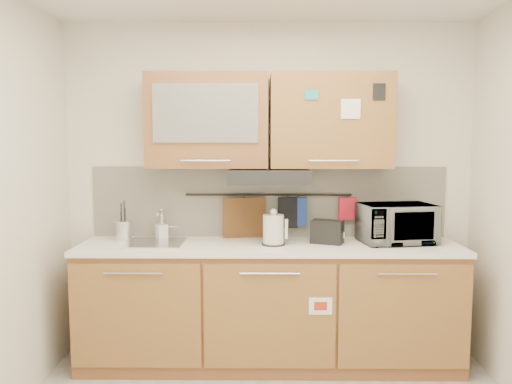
{
  "coord_description": "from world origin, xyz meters",
  "views": [
    {
      "loc": [
        -0.06,
        -2.46,
        1.67
      ],
      "look_at": [
        -0.1,
        1.05,
        1.32
      ],
      "focal_mm": 35.0,
      "sensor_mm": 36.0,
      "label": 1
    }
  ],
  "objects": [
    {
      "name": "wall_back",
      "position": [
        0.0,
        1.5,
        1.3
      ],
      "size": [
        3.2,
        0.0,
        3.2
      ],
      "primitive_type": "plane",
      "rotation": [
        1.57,
        0.0,
        0.0
      ],
      "color": "silver",
      "rests_on": "ground"
    },
    {
      "name": "base_cabinet",
      "position": [
        0.0,
        1.19,
        0.41
      ],
      "size": [
        2.8,
        0.64,
        0.88
      ],
      "color": "brown",
      "rests_on": "floor"
    },
    {
      "name": "countertop",
      "position": [
        0.0,
        1.19,
        0.9
      ],
      "size": [
        2.82,
        0.62,
        0.04
      ],
      "primitive_type": "cube",
      "color": "white",
      "rests_on": "base_cabinet"
    },
    {
      "name": "backsplash",
      "position": [
        0.0,
        1.49,
        1.2
      ],
      "size": [
        2.8,
        0.02,
        0.56
      ],
      "primitive_type": "cube",
      "color": "silver",
      "rests_on": "countertop"
    },
    {
      "name": "upper_cabinets",
      "position": [
        -0.0,
        1.32,
        1.83
      ],
      "size": [
        1.82,
        0.37,
        0.7
      ],
      "color": "brown",
      "rests_on": "wall_back"
    },
    {
      "name": "range_hood",
      "position": [
        0.0,
        1.25,
        1.42
      ],
      "size": [
        0.6,
        0.46,
        0.1
      ],
      "primitive_type": "cube",
      "color": "black",
      "rests_on": "upper_cabinets"
    },
    {
      "name": "sink",
      "position": [
        -0.85,
        1.21,
        0.92
      ],
      "size": [
        0.42,
        0.4,
        0.26
      ],
      "color": "silver",
      "rests_on": "countertop"
    },
    {
      "name": "utensil_rail",
      "position": [
        0.0,
        1.45,
        1.26
      ],
      "size": [
        1.3,
        0.02,
        0.02
      ],
      "primitive_type": "cylinder",
      "rotation": [
        0.0,
        1.57,
        0.0
      ],
      "color": "black",
      "rests_on": "backsplash"
    },
    {
      "name": "utensil_crock",
      "position": [
        -1.11,
        1.3,
        1.0
      ],
      "size": [
        0.16,
        0.16,
        0.31
      ],
      "rotation": [
        0.0,
        0.0,
        0.33
      ],
      "color": "silver",
      "rests_on": "countertop"
    },
    {
      "name": "kettle",
      "position": [
        0.03,
        1.15,
        1.03
      ],
      "size": [
        0.2,
        0.18,
        0.27
      ],
      "rotation": [
        0.0,
        0.0,
        -0.17
      ],
      "color": "silver",
      "rests_on": "countertop"
    },
    {
      "name": "toaster",
      "position": [
        0.43,
        1.21,
        1.01
      ],
      "size": [
        0.26,
        0.21,
        0.17
      ],
      "rotation": [
        0.0,
        0.0,
        -0.38
      ],
      "color": "black",
      "rests_on": "countertop"
    },
    {
      "name": "microwave",
      "position": [
        0.96,
        1.24,
        1.07
      ],
      "size": [
        0.58,
        0.44,
        0.29
      ],
      "primitive_type": "imported",
      "rotation": [
        0.0,
        0.0,
        0.17
      ],
      "color": "#999999",
      "rests_on": "countertop"
    },
    {
      "name": "soap_bottle",
      "position": [
        -0.84,
        1.37,
        1.01
      ],
      "size": [
        0.11,
        0.11,
        0.17
      ],
      "primitive_type": "imported",
      "rotation": [
        0.0,
        0.0,
        0.55
      ],
      "color": "#999999",
      "rests_on": "countertop"
    },
    {
      "name": "cutting_board",
      "position": [
        -0.19,
        1.44,
        1.03
      ],
      "size": [
        0.34,
        0.08,
        0.42
      ],
      "primitive_type": "cube",
      "rotation": [
        0.0,
        0.0,
        0.17
      ],
      "color": "brown",
      "rests_on": "utensil_rail"
    },
    {
      "name": "oven_mitt",
      "position": [
        0.23,
        1.44,
        1.13
      ],
      "size": [
        0.14,
        0.06,
        0.22
      ],
      "primitive_type": "cube",
      "rotation": [
        0.0,
        0.0,
        -0.17
      ],
      "color": "#223B9C",
      "rests_on": "utensil_rail"
    },
    {
      "name": "dark_pouch",
      "position": [
        0.15,
        1.44,
        1.12
      ],
      "size": [
        0.16,
        0.06,
        0.24
      ],
      "primitive_type": "cube",
      "rotation": [
        0.0,
        0.0,
        0.09
      ],
      "color": "black",
      "rests_on": "utensil_rail"
    },
    {
      "name": "pot_holder",
      "position": [
        0.62,
        1.44,
        1.15
      ],
      "size": [
        0.14,
        0.06,
        0.17
      ],
      "primitive_type": "cube",
      "rotation": [
        0.0,
        0.0,
        0.25
      ],
      "color": "red",
      "rests_on": "utensil_rail"
    }
  ]
}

